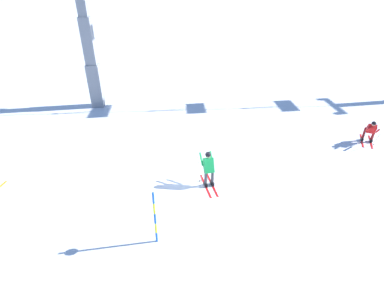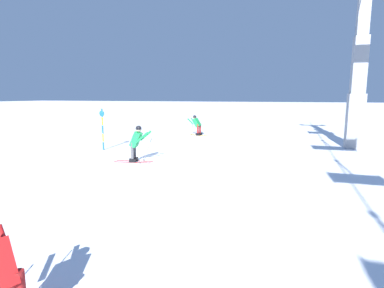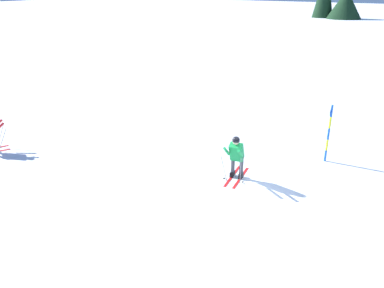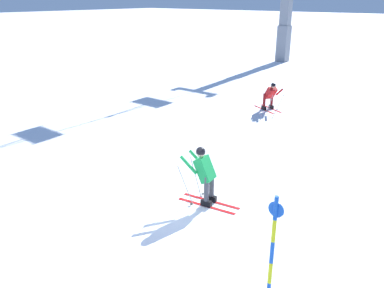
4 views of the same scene
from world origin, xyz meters
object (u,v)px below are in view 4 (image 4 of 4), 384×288
Objects in this scene: lift_tower_far at (286,14)px; trail_marker_pole at (272,248)px; skier_carving_main at (204,172)px; skier_distant_downhill at (271,94)px.

trail_marker_pole is (-25.30, -12.50, -2.66)m from lift_tower_far.
skier_distant_downhill is (9.14, 3.00, -0.14)m from skier_carving_main.
lift_tower_far reaches higher than skier_distant_downhill.
trail_marker_pole reaches higher than skier_distant_downhill.
trail_marker_pole is 1.26× the size of skier_distant_downhill.
trail_marker_pole is at bearing -153.70° from lift_tower_far.
lift_tower_far is at bearing 26.30° from trail_marker_pole.
trail_marker_pole is at bearing -151.67° from skier_distant_downhill.
lift_tower_far is at bearing 24.61° from skier_distant_downhill.
skier_carving_main reaches higher than skier_distant_downhill.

